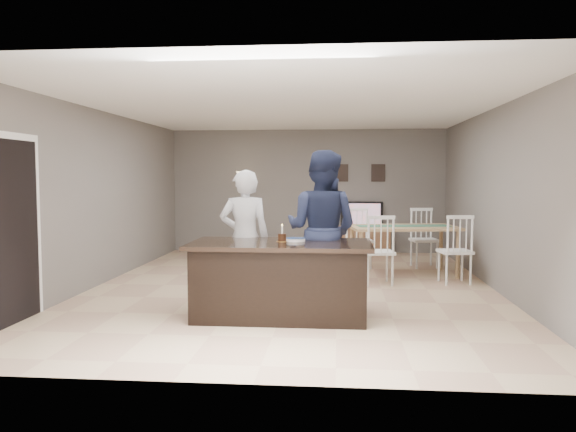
# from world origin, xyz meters

# --- Properties ---
(floor) EXTENTS (8.00, 8.00, 0.00)m
(floor) POSITION_xyz_m (0.00, 0.00, 0.00)
(floor) COLOR tan
(floor) RESTS_ON ground
(room_shell) EXTENTS (8.00, 8.00, 8.00)m
(room_shell) POSITION_xyz_m (0.00, 0.00, 1.68)
(room_shell) COLOR slate
(room_shell) RESTS_ON floor
(kitchen_island) EXTENTS (2.15, 1.10, 0.90)m
(kitchen_island) POSITION_xyz_m (0.00, -1.80, 0.45)
(kitchen_island) COLOR black
(kitchen_island) RESTS_ON floor
(tv_console) EXTENTS (1.20, 0.40, 0.60)m
(tv_console) POSITION_xyz_m (1.20, 3.77, 0.30)
(tv_console) COLOR brown
(tv_console) RESTS_ON floor
(television) EXTENTS (0.91, 0.12, 0.53)m
(television) POSITION_xyz_m (1.20, 3.84, 0.86)
(television) COLOR black
(television) RESTS_ON tv_console
(tv_screen_glow) EXTENTS (0.78, 0.00, 0.78)m
(tv_screen_glow) POSITION_xyz_m (1.20, 3.76, 0.87)
(tv_screen_glow) COLOR #FF561C
(tv_screen_glow) RESTS_ON tv_console
(picture_frames) EXTENTS (1.10, 0.02, 0.38)m
(picture_frames) POSITION_xyz_m (1.15, 3.98, 1.75)
(picture_frames) COLOR black
(picture_frames) RESTS_ON room_shell
(doorway) EXTENTS (0.00, 2.10, 2.65)m
(doorway) POSITION_xyz_m (-2.99, -2.30, 1.26)
(doorway) COLOR black
(doorway) RESTS_ON floor
(woman) EXTENTS (0.71, 0.53, 1.76)m
(woman) POSITION_xyz_m (-0.52, -1.25, 0.88)
(woman) COLOR silver
(woman) RESTS_ON floor
(man) EXTENTS (1.18, 1.05, 2.01)m
(man) POSITION_xyz_m (0.47, -1.25, 1.01)
(man) COLOR #1C223D
(man) RESTS_ON floor
(birthday_cake) EXTENTS (0.14, 0.14, 0.21)m
(birthday_cake) POSITION_xyz_m (0.01, -1.72, 0.95)
(birthday_cake) COLOR gold
(birthday_cake) RESTS_ON kitchen_island
(plate_stack) EXTENTS (0.25, 0.25, 0.04)m
(plate_stack) POSITION_xyz_m (0.17, -1.67, 0.92)
(plate_stack) COLOR white
(plate_stack) RESTS_ON kitchen_island
(dining_table) EXTENTS (1.98, 2.24, 1.09)m
(dining_table) POSITION_xyz_m (1.79, 1.22, 0.69)
(dining_table) COLOR tan
(dining_table) RESTS_ON floor
(floor_lamp) EXTENTS (0.27, 0.27, 1.78)m
(floor_lamp) POSITION_xyz_m (-1.39, 3.63, 1.38)
(floor_lamp) COLOR black
(floor_lamp) RESTS_ON floor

